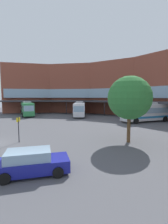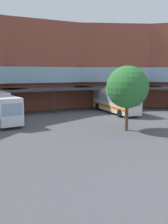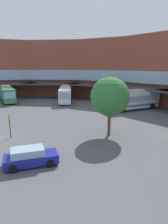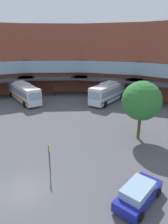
{
  "view_description": "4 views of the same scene",
  "coord_description": "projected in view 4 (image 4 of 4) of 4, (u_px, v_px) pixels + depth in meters",
  "views": [
    {
      "loc": [
        18.04,
        -1.71,
        4.79
      ],
      "look_at": [
        2.36,
        10.23,
        2.9
      ],
      "focal_mm": 25.35,
      "sensor_mm": 36.0,
      "label": 1
    },
    {
      "loc": [
        -15.28,
        -2.43,
        6.25
      ],
      "look_at": [
        1.0,
        11.96,
        2.84
      ],
      "focal_mm": 40.79,
      "sensor_mm": 36.0,
      "label": 2
    },
    {
      "loc": [
        23.1,
        -5.19,
        8.2
      ],
      "look_at": [
        0.89,
        14.04,
        1.31
      ],
      "focal_mm": 31.93,
      "sensor_mm": 36.0,
      "label": 3
    },
    {
      "loc": [
        8.48,
        -10.85,
        11.05
      ],
      "look_at": [
        0.51,
        13.58,
        2.0
      ],
      "focal_mm": 32.3,
      "sensor_mm": 36.0,
      "label": 4
    }
  ],
  "objects": [
    {
      "name": "ground_plane",
      "position": [
        25.0,
        190.0,
        15.88
      ],
      "size": [
        120.4,
        120.4,
        0.0
      ],
      "primitive_type": "plane",
      "color": "#515156"
    },
    {
      "name": "bus_1",
      "position": [
        23.0,
        92.0,
        39.03
      ],
      "size": [
        11.32,
        9.49,
        3.64
      ],
      "rotation": [
        0.0,
        0.0,
        5.63
      ],
      "color": "white",
      "rests_on": "ground"
    },
    {
      "name": "bus_2",
      "position": [
        108.0,
        92.0,
        38.33
      ],
      "size": [
        5.26,
        10.56,
        3.79
      ],
      "rotation": [
        0.0,
        0.0,
        4.44
      ],
      "color": "white",
      "rests_on": "ground"
    },
    {
      "name": "stop_sign_post",
      "position": [
        49.0,
        156.0,
        17.52
      ],
      "size": [
        0.43,
        0.47,
        2.72
      ],
      "color": "#2D2D33",
      "rests_on": "ground"
    },
    {
      "name": "plaza_tree",
      "position": [
        142.0,
        101.0,
        22.72
      ],
      "size": [
        4.5,
        4.5,
        6.95
      ],
      "color": "brown",
      "rests_on": "ground"
    },
    {
      "name": "station_building",
      "position": [
        102.0,
        65.0,
        36.7
      ],
      "size": [
        75.44,
        32.93,
        14.54
      ],
      "color": "brown",
      "rests_on": "ground"
    },
    {
      "name": "parked_car",
      "position": [
        138.0,
        194.0,
        14.41
      ],
      "size": [
        3.36,
        4.75,
        1.53
      ],
      "rotation": [
        0.0,
        0.0,
        1.17
      ],
      "color": "navy",
      "rests_on": "ground"
    }
  ]
}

